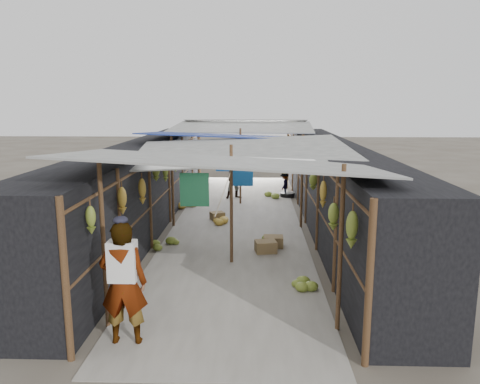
# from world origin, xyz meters

# --- Properties ---
(ground) EXTENTS (80.00, 80.00, 0.00)m
(ground) POSITION_xyz_m (0.00, 0.00, 0.00)
(ground) COLOR #6B6356
(ground) RESTS_ON ground
(aisle_slab) EXTENTS (3.60, 16.00, 0.02)m
(aisle_slab) POSITION_xyz_m (0.00, 6.50, 0.01)
(aisle_slab) COLOR #9E998E
(aisle_slab) RESTS_ON ground
(stall_left) EXTENTS (1.40, 15.00, 2.30)m
(stall_left) POSITION_xyz_m (-2.70, 6.50, 1.15)
(stall_left) COLOR black
(stall_left) RESTS_ON ground
(stall_right) EXTENTS (1.40, 15.00, 2.30)m
(stall_right) POSITION_xyz_m (2.70, 6.50, 1.15)
(stall_right) COLOR black
(stall_right) RESTS_ON ground
(crate_near) EXTENTS (0.48, 0.39, 0.28)m
(crate_near) POSITION_xyz_m (0.96, 4.13, 0.14)
(crate_near) COLOR olive
(crate_near) RESTS_ON ground
(crate_mid) EXTENTS (0.54, 0.46, 0.29)m
(crate_mid) POSITION_xyz_m (0.76, 3.72, 0.14)
(crate_mid) COLOR olive
(crate_mid) RESTS_ON ground
(crate_back) EXTENTS (0.48, 0.45, 0.25)m
(crate_back) POSITION_xyz_m (-0.61, 6.73, 0.12)
(crate_back) COLOR olive
(crate_back) RESTS_ON ground
(black_basin) EXTENTS (0.54, 0.54, 0.16)m
(black_basin) POSITION_xyz_m (1.70, 10.23, 0.08)
(black_basin) COLOR black
(black_basin) RESTS_ON ground
(vendor_elderly) EXTENTS (0.70, 0.48, 1.85)m
(vendor_elderly) POSITION_xyz_m (-1.37, -0.50, 0.92)
(vendor_elderly) COLOR silver
(vendor_elderly) RESTS_ON ground
(shopper_blue) EXTENTS (0.91, 0.81, 1.57)m
(shopper_blue) POSITION_xyz_m (-0.19, 9.90, 0.78)
(shopper_blue) COLOR #1E2E96
(shopper_blue) RESTS_ON ground
(vendor_seated) EXTENTS (0.46, 0.64, 0.90)m
(vendor_seated) POSITION_xyz_m (1.59, 10.36, 0.45)
(vendor_seated) COLOR #4E4944
(vendor_seated) RESTS_ON ground
(market_canopy) EXTENTS (5.62, 15.20, 2.77)m
(market_canopy) POSITION_xyz_m (0.02, 6.84, 2.41)
(market_canopy) COLOR brown
(market_canopy) RESTS_ON ground
(hanging_bananas) EXTENTS (3.96, 13.90, 0.77)m
(hanging_bananas) POSITION_xyz_m (-0.03, 6.77, 1.67)
(hanging_bananas) COLOR olive
(hanging_bananas) RESTS_ON ground
(floor_bananas) EXTENTS (3.69, 8.86, 0.30)m
(floor_bananas) POSITION_xyz_m (-0.13, 5.66, 0.14)
(floor_bananas) COLOR #B0892D
(floor_bananas) RESTS_ON ground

